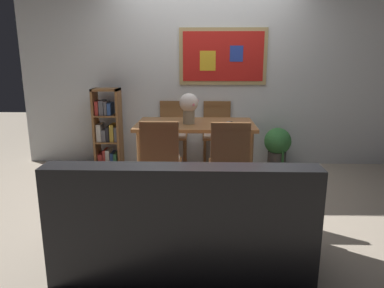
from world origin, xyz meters
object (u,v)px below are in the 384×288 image
dining_chair_far_left (173,128)px  dining_chair_far_right (217,129)px  potted_ivy (277,146)px  flower_vase (189,106)px  dining_chair_near_right (229,157)px  dining_chair_near_left (161,156)px  bookshelf (108,132)px  tv_remote (228,123)px  leather_couch (183,224)px  dining_table (195,132)px

dining_chair_far_left → dining_chair_far_right: (0.62, -0.01, 0.00)m
potted_ivy → flower_vase: size_ratio=1.62×
dining_chair_near_right → dining_chair_near_left: (-0.69, 0.03, 0.00)m
dining_chair_near_left → bookshelf: bearing=123.6°
potted_ivy → dining_chair_far_right: bearing=169.9°
dining_chair_far_left → flower_vase: bearing=-72.0°
bookshelf → dining_chair_near_right: bearing=-41.0°
potted_ivy → tv_remote: bearing=-139.8°
dining_chair_near_left → dining_chair_far_right: bearing=66.4°
dining_chair_far_left → dining_chair_near_left: 1.45m
dining_chair_far_right → bookshelf: size_ratio=0.83×
bookshelf → potted_ivy: size_ratio=1.90×
potted_ivy → tv_remote: size_ratio=3.76×
dining_chair_near_left → flower_vase: (0.26, 0.67, 0.43)m
leather_couch → tv_remote: (0.43, 1.73, 0.45)m
leather_couch → flower_vase: (-0.02, 1.74, 0.65)m
flower_vase → potted_ivy: bearing=27.4°
dining_table → leather_couch: leather_couch is taller
leather_couch → tv_remote: size_ratio=11.66×
dining_chair_far_right → dining_chair_far_left: bearing=178.9°
bookshelf → tv_remote: bearing=-22.8°
flower_vase → tv_remote: size_ratio=2.32×
dining_chair_far_left → tv_remote: size_ratio=5.90×
leather_couch → bookshelf: bookshelf is taller
potted_ivy → bookshelf: bearing=178.6°
dining_chair_near_right → potted_ivy: bearing=60.1°
tv_remote → bookshelf: bearing=157.2°
dining_chair_near_left → bookshelf: size_ratio=0.83×
dining_chair_far_left → tv_remote: (0.71, -0.78, 0.22)m
dining_chair_near_right → dining_chair_near_left: 0.69m
tv_remote → dining_chair_far_right: bearing=96.7°
leather_couch → flower_vase: flower_vase is taller
dining_table → potted_ivy: size_ratio=2.41×
dining_table → bookshelf: (-1.23, 0.63, -0.14)m
potted_ivy → dining_chair_far_left: bearing=173.7°
dining_chair_near_left → tv_remote: size_ratio=5.90×
dining_chair_far_right → flower_vase: size_ratio=2.54×
dining_chair_near_left → flower_vase: size_ratio=2.54×
dining_chair_far_left → dining_chair_far_right: size_ratio=1.00×
dining_chair_far_left → leather_couch: bearing=-83.8°
dining_table → dining_chair_near_left: dining_chair_near_left is taller
dining_chair_far_right → tv_remote: bearing=-83.3°
dining_chair_near_left → dining_table: bearing=64.8°
leather_couch → flower_vase: bearing=90.7°
bookshelf → flower_vase: flower_vase is taller
dining_chair_far_left → bookshelf: size_ratio=0.83×
dining_chair_near_left → leather_couch: 1.12m
dining_chair_far_right → leather_couch: size_ratio=0.51×
dining_chair_near_right → dining_chair_far_left: (-0.68, 1.48, 0.00)m
dining_table → dining_chair_far_left: dining_chair_far_left is taller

